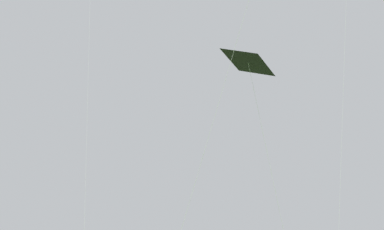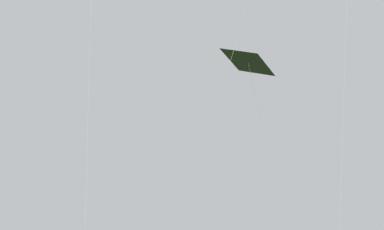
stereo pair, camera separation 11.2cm
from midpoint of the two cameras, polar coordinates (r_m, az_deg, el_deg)
The scene contains 1 object.
kite_flying_1 at distance 25.79m, azimuth 7.67°, elevation 6.98°, with size 4.94×2.25×13.29m.
Camera 2 is at (-9.79, -9.00, 1.84)m, focal length 39.88 mm.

